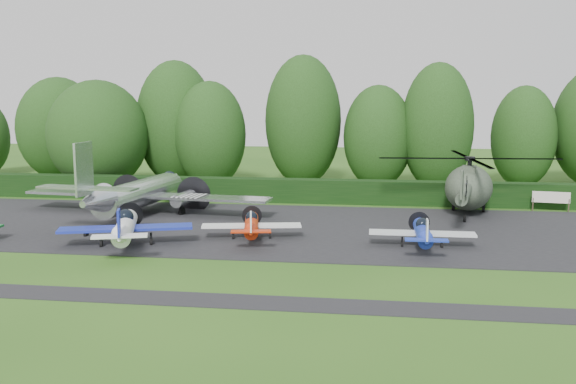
# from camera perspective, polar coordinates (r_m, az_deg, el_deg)

# --- Properties ---
(ground) EXTENTS (160.00, 160.00, 0.00)m
(ground) POSITION_cam_1_polar(r_m,az_deg,el_deg) (36.04, -11.00, -6.20)
(ground) COLOR #264C15
(ground) RESTS_ON ground
(apron) EXTENTS (70.00, 18.00, 0.01)m
(apron) POSITION_cam_1_polar(r_m,az_deg,el_deg) (45.35, -6.90, -3.04)
(apron) COLOR black
(apron) RESTS_ON ground
(taxiway_verge) EXTENTS (70.00, 2.00, 0.00)m
(taxiway_verge) POSITION_cam_1_polar(r_m,az_deg,el_deg) (30.66, -14.67, -8.98)
(taxiway_verge) COLOR black
(taxiway_verge) RESTS_ON ground
(hedgerow) EXTENTS (90.00, 1.60, 2.00)m
(hedgerow) POSITION_cam_1_polar(r_m,az_deg,el_deg) (55.87, -4.02, -0.79)
(hedgerow) COLOR black
(hedgerow) RESTS_ON ground
(transport_plane) EXTENTS (19.89, 15.25, 6.37)m
(transport_plane) POSITION_cam_1_polar(r_m,az_deg,el_deg) (49.61, -13.12, -0.12)
(transport_plane) COLOR silver
(transport_plane) RESTS_ON ground
(light_plane_white) EXTENTS (7.98, 8.40, 3.07)m
(light_plane_white) POSITION_cam_1_polar(r_m,az_deg,el_deg) (39.81, -14.25, -3.01)
(light_plane_white) COLOR white
(light_plane_white) RESTS_ON ground
(light_plane_orange) EXTENTS (6.32, 6.65, 2.43)m
(light_plane_orange) POSITION_cam_1_polar(r_m,az_deg,el_deg) (40.64, -3.26, -2.90)
(light_plane_orange) COLOR red
(light_plane_orange) RESTS_ON ground
(light_plane_blue) EXTENTS (6.34, 6.66, 2.44)m
(light_plane_blue) POSITION_cam_1_polar(r_m,az_deg,el_deg) (39.17, 11.87, -3.51)
(light_plane_blue) COLOR #1D33AF
(light_plane_blue) RESTS_ON ground
(helicopter) EXTENTS (13.78, 16.14, 4.44)m
(helicopter) POSITION_cam_1_polar(r_m,az_deg,el_deg) (51.18, 15.79, 0.73)
(helicopter) COLOR #313C2E
(helicopter) RESTS_ON ground
(sign_board) EXTENTS (2.82, 0.11, 1.59)m
(sign_board) POSITION_cam_1_polar(r_m,az_deg,el_deg) (54.56, 22.35, -0.51)
(sign_board) COLOR #3F3326
(sign_board) RESTS_ON ground
(tree_0) EXTENTS (6.86, 6.86, 12.23)m
(tree_0) POSITION_cam_1_polar(r_m,az_deg,el_deg) (63.25, 13.14, 5.66)
(tree_0) COLOR black
(tree_0) RESTS_ON ground
(tree_2) EXTENTS (7.64, 7.64, 13.12)m
(tree_2) POSITION_cam_1_polar(r_m,az_deg,el_deg) (64.81, 1.35, 6.34)
(tree_2) COLOR black
(tree_2) RESTS_ON ground
(tree_3) EXTENTS (7.03, 7.03, 10.50)m
(tree_3) POSITION_cam_1_polar(r_m,az_deg,el_deg) (63.65, -6.93, 5.06)
(tree_3) COLOR black
(tree_3) RESTS_ON ground
(tree_4) EXTENTS (6.74, 6.74, 10.12)m
(tree_4) POSITION_cam_1_polar(r_m,az_deg,el_deg) (63.46, 8.00, 4.86)
(tree_4) COLOR black
(tree_4) RESTS_ON ground
(tree_5) EXTENTS (6.29, 6.29, 10.07)m
(tree_5) POSITION_cam_1_polar(r_m,az_deg,el_deg) (67.40, 20.22, 4.61)
(tree_5) COLOR black
(tree_5) RESTS_ON ground
(tree_7) EXTENTS (7.99, 7.99, 12.61)m
(tree_7) POSITION_cam_1_polar(r_m,az_deg,el_deg) (66.61, -9.94, 6.06)
(tree_7) COLOR black
(tree_7) RESTS_ON ground
(tree_9) EXTENTS (8.91, 8.91, 11.04)m
(tree_9) POSITION_cam_1_polar(r_m,az_deg,el_deg) (73.33, -19.65, 5.30)
(tree_9) COLOR black
(tree_9) RESTS_ON ground
(tree_10) EXTENTS (9.62, 9.62, 10.58)m
(tree_10) POSITION_cam_1_polar(r_m,az_deg,el_deg) (64.81, -16.53, 4.88)
(tree_10) COLOR black
(tree_10) RESTS_ON ground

